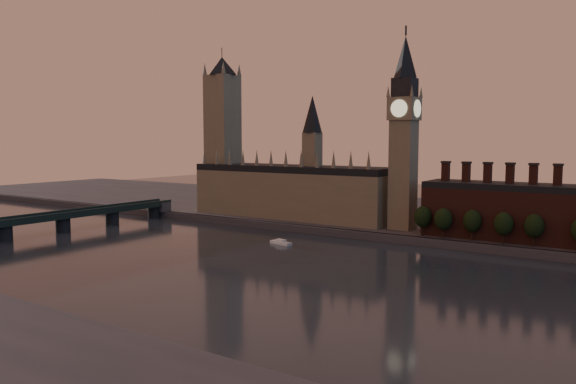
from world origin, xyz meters
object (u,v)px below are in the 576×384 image
victoria_tower (223,129)px  westminster_bridge (30,223)px  big_ben (404,130)px  river_boat (281,242)px

victoria_tower → westminster_bridge: victoria_tower is taller
victoria_tower → big_ben: 130.12m
big_ben → westminster_bridge: bearing=-145.7°
victoria_tower → river_boat: bearing=-34.2°
victoria_tower → big_ben: victoria_tower is taller
victoria_tower → big_ben: (130.00, -5.00, -2.26)m
big_ben → river_boat: size_ratio=8.28×
victoria_tower → river_boat: victoria_tower is taller
victoria_tower → river_boat: (89.17, -60.72, -58.13)m
victoria_tower → river_boat: size_ratio=8.36×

